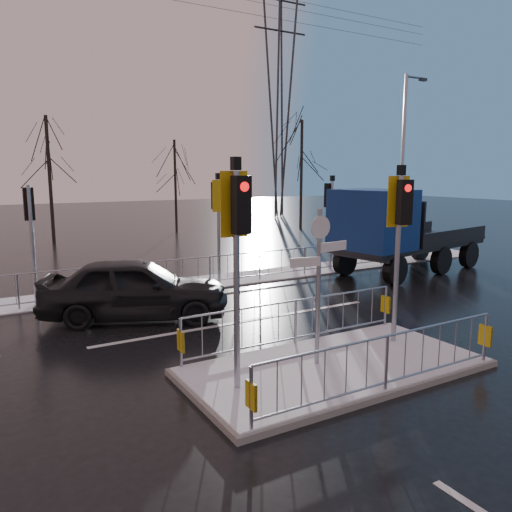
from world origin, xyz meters
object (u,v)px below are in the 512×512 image
street_lamp_right (404,161)px  flatbed_truck (389,230)px  traffic_island (334,352)px  car_far_lane (136,288)px

street_lamp_right → flatbed_truck: bearing=-142.8°
traffic_island → car_far_lane: size_ratio=1.22×
traffic_island → street_lamp_right: 14.14m
flatbed_truck → car_far_lane: bearing=-175.8°
car_far_lane → street_lamp_right: size_ratio=0.61×
car_far_lane → street_lamp_right: street_lamp_right is taller
car_far_lane → street_lamp_right: 13.73m
car_far_lane → flatbed_truck: 9.98m
car_far_lane → street_lamp_right: (12.91, 3.01, 3.56)m
traffic_island → car_far_lane: (-2.33, 5.48, 0.44)m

